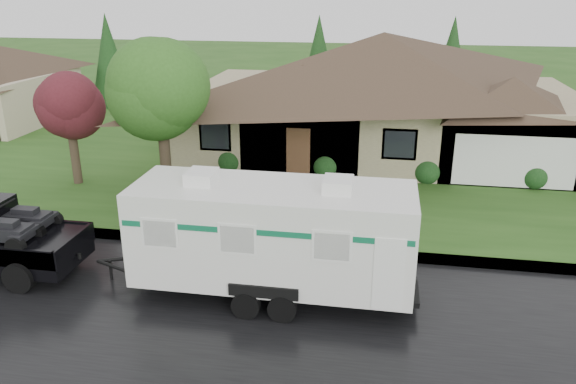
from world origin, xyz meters
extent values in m
plane|color=#254C17|center=(0.00, 0.00, 0.00)|extent=(140.00, 140.00, 0.00)
cube|color=black|center=(0.00, -2.00, 0.01)|extent=(140.00, 8.00, 0.01)
cube|color=gray|center=(0.00, 2.25, 0.07)|extent=(140.00, 0.50, 0.15)
cube|color=#254C17|center=(0.00, 15.00, 0.07)|extent=(140.00, 26.00, 0.15)
cube|color=gray|center=(2.00, 14.00, 1.65)|extent=(18.00, 10.00, 3.00)
pyramid|color=#38281E|center=(2.00, 14.00, 5.75)|extent=(19.44, 10.80, 2.60)
cube|color=gray|center=(7.40, 11.00, 1.50)|extent=(5.76, 4.00, 2.70)
cylinder|color=#382B1E|center=(-5.70, 5.52, 1.46)|extent=(0.41, 0.41, 2.62)
sphere|color=#387124|center=(-5.70, 5.52, 4.33)|extent=(3.62, 3.62, 3.62)
cylinder|color=#382B1E|center=(-10.04, 6.65, 1.17)|extent=(0.35, 0.35, 2.04)
sphere|color=#581B23|center=(-10.04, 6.65, 3.41)|extent=(2.82, 2.82, 2.82)
sphere|color=#143814|center=(-4.30, 9.30, 0.65)|extent=(1.00, 1.00, 1.00)
sphere|color=#143814|center=(-0.10, 9.30, 0.65)|extent=(1.00, 1.00, 1.00)
sphere|color=#143814|center=(4.10, 9.30, 0.65)|extent=(1.00, 1.00, 1.00)
sphere|color=#143814|center=(8.30, 9.30, 0.65)|extent=(1.00, 1.00, 1.00)
cube|color=black|center=(-7.18, -0.48, 1.00)|extent=(2.24, 1.94, 0.06)
cylinder|color=black|center=(-7.18, -1.48, 0.43)|extent=(0.86, 0.33, 0.86)
cylinder|color=black|center=(-7.18, 0.52, 0.43)|extent=(0.86, 0.33, 0.86)
cube|color=white|center=(-0.42, -0.48, 1.81)|extent=(7.14, 2.45, 2.50)
cube|color=black|center=(-0.42, -0.48, 0.41)|extent=(7.55, 1.22, 0.14)
cube|color=#0D603E|center=(-0.42, -0.48, 2.36)|extent=(7.00, 2.47, 0.14)
cube|color=white|center=(-2.26, -0.48, 3.22)|extent=(0.71, 0.82, 0.33)
cube|color=white|center=(1.21, -0.48, 3.22)|extent=(0.71, 0.82, 0.33)
cylinder|color=black|center=(-0.88, -1.68, 0.36)|extent=(0.71, 0.24, 0.71)
cylinder|color=black|center=(-0.88, 0.73, 0.36)|extent=(0.71, 0.24, 0.71)
cylinder|color=black|center=(0.04, -1.68, 0.36)|extent=(0.71, 0.24, 0.71)
cylinder|color=black|center=(0.04, 0.73, 0.36)|extent=(0.71, 0.24, 0.71)
camera|label=1|loc=(2.22, -13.38, 7.79)|focal=35.00mm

